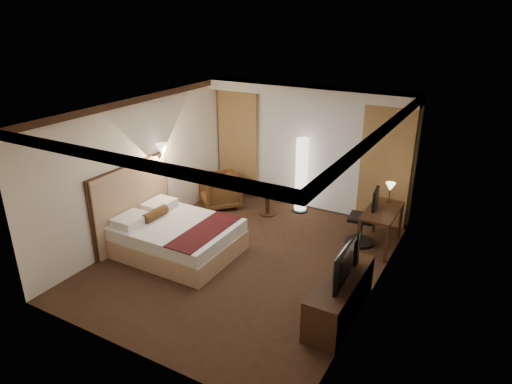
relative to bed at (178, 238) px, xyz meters
The scene contains 21 objects.
floor 1.27m from the bed, 18.45° to the left, with size 4.50×5.50×0.01m, color #302012.
ceiling 2.70m from the bed, 18.45° to the left, with size 4.50×5.50×0.01m, color white.
back_wall 3.51m from the bed, 69.53° to the left, with size 4.50×0.02×2.70m, color silver.
left_wall 1.56m from the bed, 160.04° to the left, with size 0.02×5.50×2.70m, color silver.
right_wall 3.60m from the bed, ahead, with size 0.02×5.50×2.70m, color silver.
crown_molding 2.65m from the bed, 18.45° to the left, with size 4.50×5.50×0.12m, color black, non-canonical shape.
soffit 3.88m from the bed, 67.92° to the left, with size 4.50×0.50×0.20m, color white.
curtain_sheer 3.41m from the bed, 69.04° to the left, with size 2.48×0.04×2.45m, color silver.
curtain_left_drape 3.19m from the bed, 99.97° to the left, with size 1.00×0.14×2.45m, color #A37E4A.
curtain_right_drape 4.26m from the bed, 46.25° to the left, with size 1.00×0.14×2.45m, color #A37E4A.
wall_sconce 1.79m from the bed, 139.12° to the left, with size 0.24×0.24×0.24m, color white, non-canonical shape.
bed is the anchor object (origin of this frame).
headboard 1.12m from the bed, behind, with size 0.12×1.89×1.50m, color tan, non-canonical shape.
armchair 2.19m from the bed, 103.24° to the left, with size 0.80×0.75×0.82m, color #4E2C17.
side_table 2.34m from the bed, 74.30° to the left, with size 0.47×0.47×0.52m, color black, non-canonical shape.
floor_lamp 3.06m from the bed, 67.13° to the left, with size 0.35×0.35×1.66m, color white, non-canonical shape.
desk 3.72m from the bed, 32.98° to the left, with size 0.55×1.17×0.75m, color black, non-canonical shape.
desk_lamp 4.02m from the bed, 38.22° to the left, with size 0.18×0.18×0.34m, color #FFD899, non-canonical shape.
office_chair 3.42m from the bed, 35.48° to the left, with size 0.55×0.55×1.14m, color black, non-canonical shape.
dresser 3.19m from the bed, ahead, with size 0.50×1.64×0.64m, color black, non-canonical shape.
television 3.22m from the bed, ahead, with size 0.99×0.57×0.13m, color black.
Camera 1 is at (3.64, -6.08, 4.18)m, focal length 32.00 mm.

